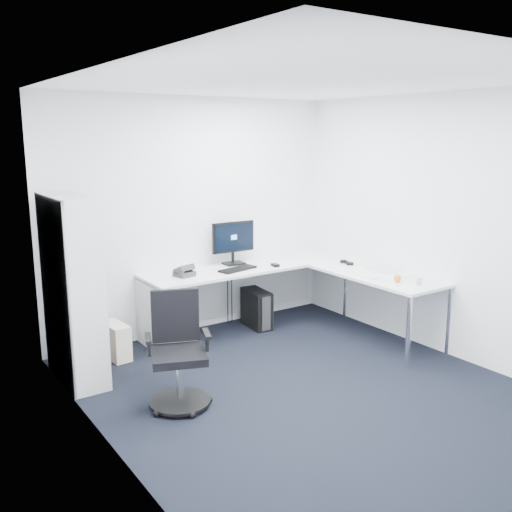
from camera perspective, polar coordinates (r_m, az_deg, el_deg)
ground at (r=5.32m, az=5.18°, el=-13.31°), size 4.20×4.20×0.00m
ceiling at (r=4.83m, az=5.81°, el=17.03°), size 4.20×4.20×0.00m
wall_back at (r=6.63m, az=-6.21°, el=3.95°), size 3.60×0.02×2.70m
wall_left at (r=4.02m, az=-14.71°, el=-1.67°), size 0.02×4.20×2.70m
wall_right at (r=6.19m, az=18.42°, el=2.84°), size 0.02×4.20×2.70m
l_desk at (r=6.54m, az=1.17°, el=-4.78°), size 2.62×1.47×0.77m
drawer_pedestal at (r=6.37m, az=-9.01°, el=-5.60°), size 0.47×0.58×0.72m
bookshelf at (r=5.53m, az=-17.86°, el=-3.22°), size 0.34×0.88×1.75m
task_chair at (r=4.89m, az=-7.77°, el=-9.52°), size 0.71×0.71×0.98m
black_pc_tower at (r=6.88m, az=0.05°, el=-5.27°), size 0.26×0.49×0.45m
beige_pc_tower at (r=6.13m, az=-13.85°, el=-8.26°), size 0.21×0.40×0.37m
power_strip at (r=7.37m, az=0.00°, el=-5.77°), size 0.36×0.12×0.04m
monitor at (r=6.72m, az=-2.25°, el=1.35°), size 0.55×0.20×0.53m
black_keyboard at (r=6.49m, az=-1.85°, el=-1.32°), size 0.49×0.26×0.02m
mouse at (r=6.66m, az=1.93°, el=-0.91°), size 0.07×0.11×0.03m
desk_phone at (r=6.24m, az=-7.19°, el=-1.44°), size 0.22×0.22×0.13m
laptop at (r=6.62m, az=12.62°, el=-0.38°), size 0.34×0.33×0.24m
white_keyboard at (r=6.37m, az=10.45°, el=-1.80°), size 0.15×0.47×0.02m
headphones at (r=6.88m, az=9.06°, el=-0.55°), size 0.16×0.22×0.05m
orange_fruit at (r=6.13m, az=13.98°, el=-2.17°), size 0.08×0.08×0.08m
tissue_box at (r=6.12m, az=15.17°, el=-2.31°), size 0.15×0.23×0.07m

